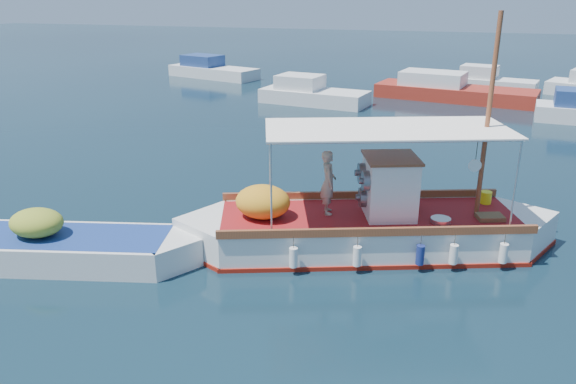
# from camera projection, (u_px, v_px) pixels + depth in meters

# --- Properties ---
(ground) EXTENTS (160.00, 160.00, 0.00)m
(ground) POSITION_uv_depth(u_px,v_px,m) (333.00, 252.00, 14.34)
(ground) COLOR black
(ground) RESTS_ON ground
(fishing_caique) EXTENTS (9.42, 4.93, 6.07)m
(fishing_caique) POSITION_uv_depth(u_px,v_px,m) (366.00, 228.00, 14.42)
(fishing_caique) COLOR white
(fishing_caique) RESTS_ON ground
(dinghy) EXTENTS (6.27, 2.81, 1.57)m
(dinghy) POSITION_uv_depth(u_px,v_px,m) (70.00, 250.00, 13.69)
(dinghy) COLOR white
(dinghy) RESTS_ON ground
(bg_boat_nw) EXTENTS (6.48, 3.39, 1.80)m
(bg_boat_nw) POSITION_uv_depth(u_px,v_px,m) (311.00, 95.00, 32.60)
(bg_boat_nw) COLOR silver
(bg_boat_nw) RESTS_ON ground
(bg_boat_n) EXTENTS (9.63, 4.56, 1.80)m
(bg_boat_n) POSITION_uv_depth(u_px,v_px,m) (450.00, 91.00, 33.75)
(bg_boat_n) COLOR maroon
(bg_boat_n) RESTS_ON ground
(bg_boat_far_w) EXTENTS (7.47, 4.33, 1.80)m
(bg_boat_far_w) POSITION_uv_depth(u_px,v_px,m) (211.00, 71.00, 42.16)
(bg_boat_far_w) COLOR silver
(bg_boat_far_w) RESTS_ON ground
(bg_boat_far_n) EXTENTS (5.85, 3.21, 1.80)m
(bg_boat_far_n) POSITION_uv_depth(u_px,v_px,m) (488.00, 83.00, 36.61)
(bg_boat_far_n) COLOR silver
(bg_boat_far_n) RESTS_ON ground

